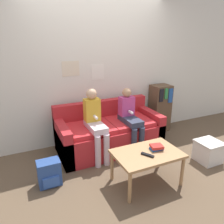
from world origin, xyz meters
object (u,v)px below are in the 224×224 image
at_px(tv_remote, 148,155).
at_px(bookshelf, 160,108).
at_px(person_right, 130,117).
at_px(backpack, 49,173).
at_px(coffee_table, 147,156).
at_px(storage_box, 208,151).
at_px(person_left, 95,121).
at_px(couch, 109,133).

height_order(tv_remote, bookshelf, bookshelf).
relative_size(person_right, backpack, 3.06).
bearing_deg(coffee_table, backpack, 157.40).
xyz_separation_m(person_right, tv_remote, (-0.28, -0.94, -0.14)).
bearing_deg(bookshelf, storage_box, -91.35).
bearing_deg(person_right, storage_box, -41.60).
distance_m(bookshelf, storage_box, 1.36).
relative_size(person_left, storage_box, 3.09).
bearing_deg(bookshelf, tv_remote, -130.99).
xyz_separation_m(couch, person_left, (-0.31, -0.19, 0.34)).
bearing_deg(backpack, storage_box, -10.89).
distance_m(person_right, bookshelf, 1.10).
bearing_deg(storage_box, person_right, 138.40).
xyz_separation_m(storage_box, backpack, (-2.35, 0.45, 0.00)).
height_order(bookshelf, storage_box, bookshelf).
distance_m(tv_remote, storage_box, 1.26).
bearing_deg(backpack, bookshelf, 20.16).
xyz_separation_m(person_right, bookshelf, (0.97, 0.49, -0.12)).
relative_size(person_right, bookshelf, 1.12).
distance_m(person_right, storage_box, 1.33).
xyz_separation_m(person_left, person_right, (0.61, -0.01, -0.03)).
bearing_deg(bookshelf, backpack, -159.84).
xyz_separation_m(tv_remote, bookshelf, (1.25, 1.44, 0.02)).
bearing_deg(storage_box, bookshelf, 88.65).
relative_size(person_left, tv_remote, 6.72).
bearing_deg(person_left, coffee_table, -66.61).
distance_m(coffee_table, bookshelf, 1.82).
relative_size(coffee_table, person_left, 0.77).
distance_m(person_right, tv_remote, 0.99).
xyz_separation_m(person_left, backpack, (-0.80, -0.39, -0.46)).
distance_m(person_left, storage_box, 1.83).
bearing_deg(storage_box, tv_remote, -174.98).
xyz_separation_m(person_right, storage_box, (0.94, -0.83, -0.43)).
bearing_deg(bookshelf, couch, -166.89).
bearing_deg(storage_box, coffee_table, -178.08).
relative_size(bookshelf, storage_box, 2.63).
xyz_separation_m(tv_remote, storage_box, (1.22, 0.11, -0.29)).
relative_size(person_right, storage_box, 2.95).
bearing_deg(tv_remote, backpack, 122.43).
bearing_deg(backpack, person_right, 15.07).
distance_m(bookshelf, backpack, 2.56).
bearing_deg(couch, storage_box, -39.77).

